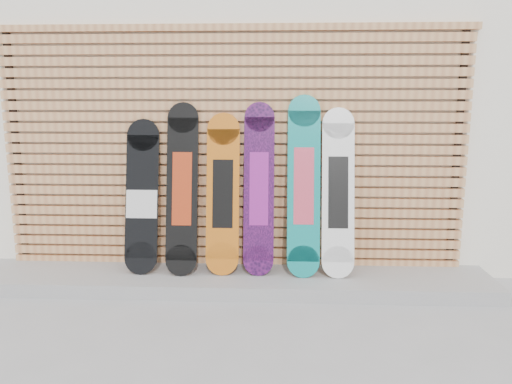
% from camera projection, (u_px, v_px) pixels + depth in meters
% --- Properties ---
extents(ground, '(80.00, 80.00, 0.00)m').
position_uv_depth(ground, '(242.00, 320.00, 3.80)').
color(ground, '#979799').
rests_on(ground, ground).
extents(building, '(12.00, 5.00, 3.60)m').
position_uv_depth(building, '(296.00, 87.00, 6.87)').
color(building, white).
rests_on(building, ground).
extents(concrete_step, '(4.60, 0.70, 0.12)m').
position_uv_depth(concrete_step, '(231.00, 280.00, 4.46)').
color(concrete_step, gray).
rests_on(concrete_step, ground).
extents(slat_wall, '(4.26, 0.08, 2.29)m').
position_uv_depth(slat_wall, '(232.00, 149.00, 4.53)').
color(slat_wall, '#C08050').
rests_on(slat_wall, ground).
extents(snowboard_0, '(0.29, 0.34, 1.36)m').
position_uv_depth(snowboard_0, '(142.00, 197.00, 4.45)').
color(snowboard_0, black).
rests_on(snowboard_0, concrete_step).
extents(snowboard_1, '(0.28, 0.36, 1.51)m').
position_uv_depth(snowboard_1, '(182.00, 189.00, 4.41)').
color(snowboard_1, black).
rests_on(snowboard_1, concrete_step).
extents(snowboard_2, '(0.29, 0.33, 1.42)m').
position_uv_depth(snowboard_2, '(223.00, 194.00, 4.42)').
color(snowboard_2, '#C16214').
rests_on(snowboard_2, concrete_step).
extents(snowboard_3, '(0.27, 0.32, 1.51)m').
position_uv_depth(snowboard_3, '(259.00, 189.00, 4.40)').
color(snowboard_3, black).
rests_on(snowboard_3, concrete_step).
extents(snowboard_4, '(0.29, 0.36, 1.57)m').
position_uv_depth(snowboard_4, '(304.00, 186.00, 4.36)').
color(snowboard_4, '#0D8381').
rests_on(snowboard_4, concrete_step).
extents(snowboard_5, '(0.28, 0.36, 1.46)m').
position_uv_depth(snowboard_5, '(338.00, 192.00, 4.36)').
color(snowboard_5, white).
rests_on(snowboard_5, concrete_step).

